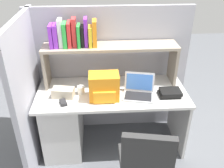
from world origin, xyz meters
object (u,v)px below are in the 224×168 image
object	(u,v)px
laptop	(139,91)
paper_cup	(81,90)
backpack	(104,87)
computer_mouse	(63,103)
tissue_box	(63,93)

from	to	relation	value
laptop	paper_cup	world-z (taller)	laptop
laptop	backpack	xyz separation A→B (m)	(-0.36, -0.04, 0.08)
computer_mouse	tissue_box	bearing A→B (deg)	74.51
laptop	tissue_box	size ratio (longest dim) A/B	1.63
backpack	tissue_box	bearing A→B (deg)	172.77
tissue_box	backpack	bearing A→B (deg)	2.37
backpack	paper_cup	xyz separation A→B (m)	(-0.24, 0.10, -0.09)
laptop	paper_cup	bearing A→B (deg)	173.48
backpack	computer_mouse	size ratio (longest dim) A/B	2.88
backpack	computer_mouse	bearing A→B (deg)	-169.02
backpack	tissue_box	world-z (taller)	backpack
backpack	paper_cup	size ratio (longest dim) A/B	3.40
paper_cup	backpack	bearing A→B (deg)	-23.42
backpack	laptop	bearing A→B (deg)	5.62
laptop	computer_mouse	size ratio (longest dim) A/B	3.45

